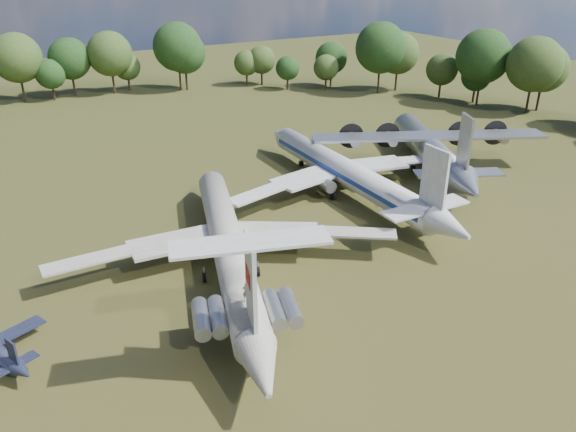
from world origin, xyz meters
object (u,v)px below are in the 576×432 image
il62_airliner (228,250)px  an12_transport (429,153)px  person_on_il62 (246,292)px  tu104_jet (347,177)px

il62_airliner → an12_transport: (40.35, 13.35, 0.28)m
an12_transport → person_on_il62: 51.60m
il62_airliner → tu104_jet: (23.44, 11.64, 0.08)m
il62_airliner → tu104_jet: 26.17m
il62_airliner → person_on_il62: person_on_il62 is taller
il62_airliner → an12_transport: an12_transport is taller
il62_airliner → tu104_jet: size_ratio=0.99×
an12_transport → person_on_il62: (-44.23, -26.41, 3.05)m
an12_transport → person_on_il62: bearing=-124.3°
il62_airliner → tu104_jet: bearing=42.9°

